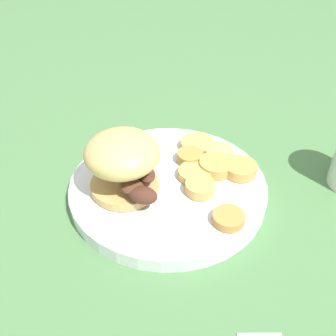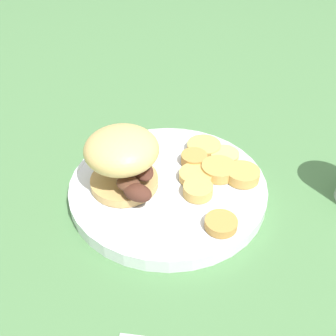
{
  "view_description": "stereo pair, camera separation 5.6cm",
  "coord_description": "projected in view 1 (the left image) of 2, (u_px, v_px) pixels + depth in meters",
  "views": [
    {
      "loc": [
        0.39,
        0.19,
        0.4
      ],
      "look_at": [
        0.0,
        0.0,
        0.05
      ],
      "focal_mm": 42.0,
      "sensor_mm": 36.0,
      "label": 1
    },
    {
      "loc": [
        0.37,
        0.24,
        0.4
      ],
      "look_at": [
        0.0,
        0.0,
        0.05
      ],
      "focal_mm": 42.0,
      "sensor_mm": 36.0,
      "label": 2
    }
  ],
  "objects": [
    {
      "name": "potato_round_0",
      "position": [
        219.0,
        151.0,
        0.63
      ],
      "size": [
        0.05,
        0.05,
        0.01
      ],
      "primitive_type": "cylinder",
      "color": "#DBB766",
      "rests_on": "dinner_plate"
    },
    {
      "name": "potato_round_6",
      "position": [
        197.0,
        144.0,
        0.64
      ],
      "size": [
        0.05,
        0.05,
        0.01
      ],
      "primitive_type": "cylinder",
      "color": "tan",
      "rests_on": "dinner_plate"
    },
    {
      "name": "dinner_plate",
      "position": [
        168.0,
        186.0,
        0.58
      ],
      "size": [
        0.29,
        0.29,
        0.02
      ],
      "color": "white",
      "rests_on": "ground_plane"
    },
    {
      "name": "potato_round_5",
      "position": [
        201.0,
        185.0,
        0.56
      ],
      "size": [
        0.04,
        0.04,
        0.02
      ],
      "primitive_type": "cylinder",
      "color": "tan",
      "rests_on": "dinner_plate"
    },
    {
      "name": "potato_round_7",
      "position": [
        240.0,
        168.0,
        0.59
      ],
      "size": [
        0.05,
        0.05,
        0.02
      ],
      "primitive_type": "cylinder",
      "color": "tan",
      "rests_on": "dinner_plate"
    },
    {
      "name": "potato_round_1",
      "position": [
        195.0,
        173.0,
        0.58
      ],
      "size": [
        0.05,
        0.05,
        0.01
      ],
      "primitive_type": "cylinder",
      "color": "tan",
      "rests_on": "dinner_plate"
    },
    {
      "name": "potato_round_4",
      "position": [
        229.0,
        218.0,
        0.51
      ],
      "size": [
        0.04,
        0.04,
        0.01
      ],
      "primitive_type": "cylinder",
      "color": "#BC8942",
      "rests_on": "dinner_plate"
    },
    {
      "name": "sandwich",
      "position": [
        125.0,
        161.0,
        0.53
      ],
      "size": [
        0.12,
        0.12,
        0.09
      ],
      "color": "tan",
      "rests_on": "dinner_plate"
    },
    {
      "name": "potato_round_2",
      "position": [
        216.0,
        166.0,
        0.59
      ],
      "size": [
        0.05,
        0.05,
        0.02
      ],
      "primitive_type": "cylinder",
      "color": "tan",
      "rests_on": "dinner_plate"
    },
    {
      "name": "ground_plane",
      "position": [
        168.0,
        193.0,
        0.59
      ],
      "size": [
        4.0,
        4.0,
        0.0
      ],
      "primitive_type": "plane",
      "color": "#4C7A47"
    },
    {
      "name": "potato_round_3",
      "position": [
        190.0,
        157.0,
        0.61
      ],
      "size": [
        0.04,
        0.04,
        0.02
      ],
      "primitive_type": "cylinder",
      "color": "#BC8942",
      "rests_on": "dinner_plate"
    }
  ]
}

